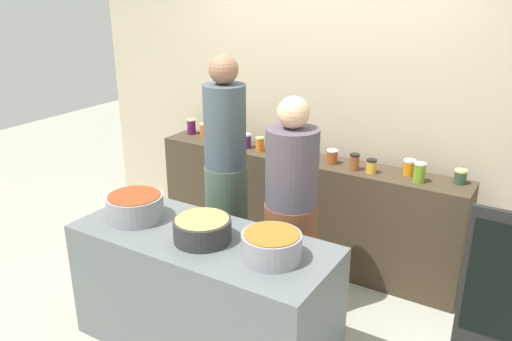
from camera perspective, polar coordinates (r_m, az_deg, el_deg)
name	(u,v)px	position (r m, az deg, el deg)	size (l,w,h in m)	color
ground	(231,321)	(3.91, -2.79, -16.17)	(12.00, 12.00, 0.00)	#9E9C8E
storefront_wall	(324,82)	(4.48, 7.47, 9.62)	(4.80, 0.12, 3.00)	#BEAD90
display_shelf	(301,208)	(4.50, 5.01, -4.16)	(2.70, 0.36, 0.93)	#3F3324
prep_table	(204,293)	(3.48, -5.76, -13.21)	(1.70, 0.70, 0.82)	slate
preserve_jar_0	(191,127)	(4.99, -7.11, 4.82)	(0.09, 0.09, 0.14)	#571249
preserve_jar_1	(204,130)	(4.90, -5.72, 4.49)	(0.09, 0.09, 0.12)	orange
preserve_jar_2	(211,132)	(4.83, -4.95, 4.24)	(0.09, 0.09, 0.12)	olive
preserve_jar_3	(219,136)	(4.69, -4.11, 3.83)	(0.08, 0.08, 0.13)	#3F2C49
preserve_jar_4	(238,135)	(4.69, -2.03, 3.94)	(0.08, 0.08, 0.14)	olive
preserve_jar_5	(247,141)	(4.53, -1.04, 3.28)	(0.08, 0.08, 0.13)	#442153
preserve_jar_6	(260,144)	(4.45, 0.41, 2.91)	(0.07, 0.07, 0.12)	orange
preserve_jar_7	(274,143)	(4.47, 2.00, 3.03)	(0.07, 0.07, 0.13)	#56284A
preserve_jar_8	(283,148)	(4.40, 2.96, 2.53)	(0.07, 0.07, 0.10)	olive
preserve_jar_9	(311,153)	(4.25, 6.07, 1.91)	(0.07, 0.07, 0.12)	maroon
preserve_jar_10	(332,157)	(4.19, 8.37, 1.50)	(0.09, 0.09, 0.11)	#9A4720
preserve_jar_11	(354,162)	(4.07, 10.76, 0.93)	(0.08, 0.08, 0.13)	brown
preserve_jar_12	(371,166)	(4.04, 12.55, 0.47)	(0.08, 0.08, 0.11)	gold
preserve_jar_13	(409,167)	(4.07, 16.47, 0.33)	(0.09, 0.09, 0.12)	orange
preserve_jar_14	(419,172)	(3.95, 17.51, -0.20)	(0.09, 0.09, 0.15)	olive
preserve_jar_15	(460,177)	(4.02, 21.55, -0.63)	(0.09, 0.09, 0.11)	#2C4835
cooking_pot_left	(135,207)	(3.54, -13.14, -3.93)	(0.37, 0.37, 0.17)	gray
cooking_pot_center	(202,230)	(3.19, -5.91, -6.47)	(0.36, 0.36, 0.15)	#2D2D2D
cooking_pot_right	(272,246)	(2.98, 1.72, -8.32)	(0.35, 0.35, 0.16)	gray
cook_with_tongs	(226,186)	(3.94, -3.30, -1.71)	(0.32, 0.32, 1.83)	#455B49
cook_in_cap	(291,223)	(3.62, 3.82, -5.77)	(0.37, 0.37, 1.62)	brown
chalkboard_sign	(498,288)	(3.62, 25.07, -11.60)	(0.44, 0.05, 1.04)	black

